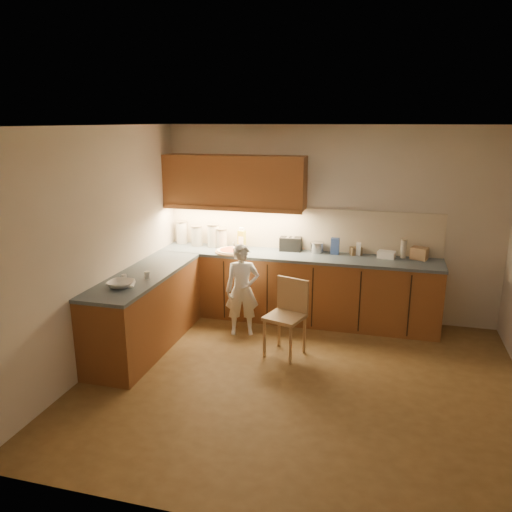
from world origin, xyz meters
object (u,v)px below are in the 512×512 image
at_px(pizza_on_board, 232,251).
at_px(wooden_chair, 288,311).
at_px(oil_jug, 242,239).
at_px(child, 242,290).
at_px(toaster, 290,244).

height_order(pizza_on_board, wooden_chair, pizza_on_board).
xyz_separation_m(wooden_chair, oil_jug, (-0.91, 1.19, 0.54)).
bearing_deg(pizza_on_board, child, -60.23).
distance_m(pizza_on_board, wooden_chair, 1.41).
bearing_deg(oil_jug, pizza_on_board, -104.16).
xyz_separation_m(wooden_chair, toaster, (-0.22, 1.22, 0.50)).
relative_size(pizza_on_board, child, 0.38).
distance_m(child, oil_jug, 0.95).
distance_m(child, toaster, 1.03).
bearing_deg(pizza_on_board, toaster, 21.18).
distance_m(wooden_chair, toaster, 1.34).
distance_m(pizza_on_board, child, 0.71).
bearing_deg(oil_jug, child, -73.17).
xyz_separation_m(child, oil_jug, (-0.24, 0.79, 0.47)).
bearing_deg(toaster, oil_jug, 178.93).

